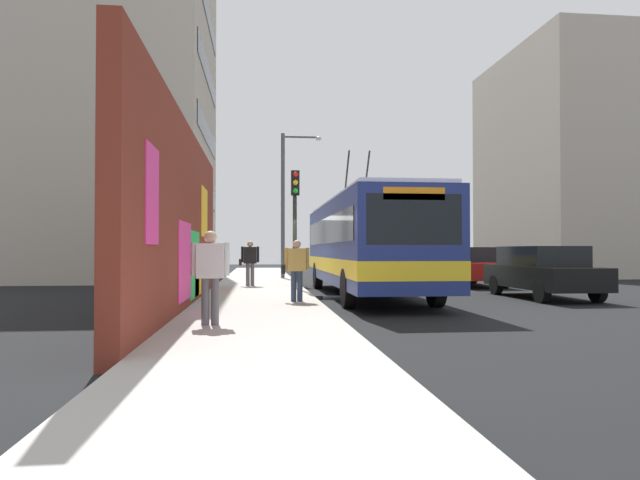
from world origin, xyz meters
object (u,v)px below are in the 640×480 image
Objects in this scene: street_lamp at (287,195)px; parked_car_silver at (425,262)px; parked_car_red at (468,265)px; pedestrian_near_wall at (210,270)px; city_bus at (365,242)px; pedestrian_midblock at (250,259)px; traffic_light at (295,209)px; parked_car_dark_gray at (395,260)px; parked_car_black at (542,271)px; pedestrian_at_curb at (296,266)px.

parked_car_silver is at bearing -75.98° from street_lamp.
pedestrian_near_wall reaches higher than parked_car_red.
city_bus is at bearing 153.94° from parked_car_silver.
traffic_light is at bearing -138.73° from pedestrian_midblock.
parked_car_dark_gray is 2.95× the size of pedestrian_midblock.
parked_car_dark_gray is (6.37, -0.00, 0.00)m from parked_car_silver.
street_lamp is (-8.17, 7.24, 3.25)m from parked_car_dark_gray.
parked_car_black is (-1.36, -5.20, -0.88)m from city_bus.
city_bus reaches higher than parked_car_silver.
pedestrian_near_wall is 16.77m from street_lamp.
city_bus is 2.50× the size of parked_car_black.
city_bus reaches higher than parked_car_black.
parked_car_red is 5.93m from parked_car_silver.
street_lamp is at bearing -16.59° from pedestrian_midblock.
parked_car_black and parked_car_dark_gray have the same top height.
city_bus is 6.85× the size of pedestrian_near_wall.
parked_car_black is 12.91m from street_lamp.
city_bus is 6.83× the size of pedestrian_midblock.
pedestrian_midblock is 2.94m from traffic_light.
parked_car_silver is 15.83m from pedestrian_at_curb.
parked_car_red is at bearing -119.65° from street_lamp.
city_bus reaches higher than parked_car_dark_gray.
pedestrian_at_curb is at bearing 159.38° from parked_car_dark_gray.
parked_car_red is at bearing -0.00° from parked_car_black.
parked_car_black is 7.85m from pedestrian_at_curb.
parked_car_red is 1.19× the size of traffic_light.
street_lamp is at bearing -7.60° from pedestrian_near_wall.
street_lamp is (10.19, 7.24, 3.25)m from parked_car_black.
street_lamp is (12.07, -0.38, 3.03)m from pedestrian_at_curb.
street_lamp reaches higher than parked_car_dark_gray.
city_bus reaches higher than pedestrian_near_wall.
parked_car_black is 8.14m from traffic_light.
street_lamp reaches higher than parked_car_black.
parked_car_black is at bearing -76.13° from pedestrian_at_curb.
pedestrian_midblock is at bearing 48.84° from city_bus.
traffic_light reaches higher than parked_car_silver.
parked_car_silver is 20.47m from pedestrian_near_wall.
city_bus reaches higher than pedestrian_midblock.
city_bus is at bearing 75.37° from parked_car_black.
city_bus is at bearing -36.74° from pedestrian_at_curb.
parked_car_red and parked_car_silver have the same top height.
parked_car_dark_gray is at bearing 0.00° from parked_car_red.
pedestrian_at_curb is (-7.95, 7.62, 0.22)m from parked_car_red.
street_lamp reaches higher than pedestrian_near_wall.
pedestrian_at_curb is 0.95× the size of pedestrian_midblock.
pedestrian_midblock is 10.78m from pedestrian_near_wall.
pedestrian_at_curb is (-13.87, 7.62, 0.22)m from parked_car_silver.
parked_car_silver is 0.89× the size of parked_car_dark_gray.
street_lamp is (16.36, -2.18, 2.97)m from pedestrian_near_wall.
parked_car_black is 0.66× the size of street_lamp.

